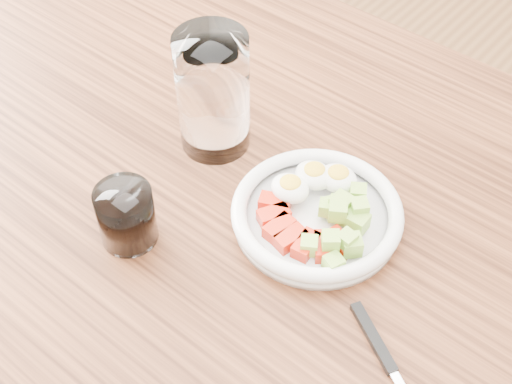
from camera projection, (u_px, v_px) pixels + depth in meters
dining_table at (257, 266)px, 0.94m from camera, size 1.50×0.90×0.77m
bowl at (317, 212)px, 0.84m from camera, size 0.21×0.21×0.05m
fork at (384, 357)px, 0.73m from camera, size 0.16×0.10×0.01m
water_glass at (213, 93)px, 0.89m from camera, size 0.09×0.09×0.17m
coffee_glass at (126, 216)px, 0.82m from camera, size 0.07×0.07×0.08m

